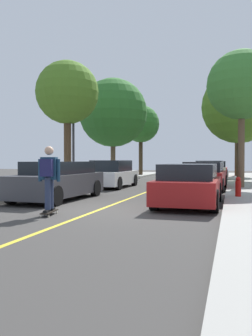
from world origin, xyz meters
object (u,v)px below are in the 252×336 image
street_tree_right_near (239,106)px  fire_hydrant (238,187)px  skateboard (49,212)px  parked_car_right_farthest (215,169)px  parked_car_left_nearest (58,181)px  parked_car_right_near (204,176)px  street_tree_right_far (237,114)px  parked_car_right_far (211,172)px  street_tree_left_nearest (67,93)px  parked_car_right_nearest (189,185)px  street_tree_left_near (113,113)px  skateboarder (49,174)px  parked_car_left_near (112,174)px  street_tree_right_nearest (242,85)px  street_tree_left_far (141,124)px  streetlamp (73,129)px

street_tree_right_near → fire_hydrant: street_tree_right_near is taller
skateboard → parked_car_right_farthest: bearing=81.6°
parked_car_left_nearest → fire_hydrant: parked_car_left_nearest is taller
parked_car_left_nearest → parked_car_right_near: (4.72, 6.02, -0.02)m
street_tree_right_far → skateboard: (-4.95, -22.53, -5.22)m
parked_car_right_far → street_tree_left_nearest: street_tree_left_nearest is taller
parked_car_right_nearest → parked_car_right_farthest: size_ratio=0.96×
parked_car_right_near → street_tree_left_near: bearing=141.6°
fire_hydrant → skateboarder: bearing=-133.5°
parked_car_right_near → parked_car_left_near: bearing=-179.4°
skateboard → fire_hydrant: bearing=46.3°
parked_car_right_nearest → street_tree_right_far: 20.09m
parked_car_left_near → street_tree_right_nearest: street_tree_right_nearest is taller
skateboard → parked_car_right_nearest: bearing=43.3°
parked_car_right_near → skateboard: 9.87m
parked_car_right_farthest → street_tree_left_far: bearing=179.9°
street_tree_right_far → skateboarder: 23.49m
streetlamp → parked_car_right_nearest: bearing=-38.9°
street_tree_left_far → streetlamp: bearing=-90.2°
street_tree_left_nearest → street_tree_right_near: bearing=44.8°
parked_car_left_near → street_tree_right_far: size_ratio=0.61×
parked_car_left_nearest → street_tree_left_near: size_ratio=0.67×
parked_car_right_far → street_tree_left_nearest: 10.57m
parked_car_right_near → skateboarder: 9.89m
parked_car_left_near → skateboarder: skateboarder is taller
parked_car_right_nearest → skateboard: size_ratio=4.89×
parked_car_right_near → skateboard: bearing=-109.2°
parked_car_left_near → parked_car_right_far: 7.36m
parked_car_left_nearest → parked_car_right_near: 7.65m
street_tree_right_near → skateboard: (-4.95, -15.62, -4.80)m
street_tree_left_near → street_tree_right_near: size_ratio=0.96×
parked_car_right_nearest → parked_car_right_farthest: bearing=90.0°
skateboard → streetlamp: bearing=111.3°
parked_car_right_farthest → street_tree_left_near: size_ratio=0.64×
parked_car_right_far → parked_car_right_farthest: bearing=90.0°
street_tree_left_nearest → street_tree_left_near: street_tree_left_near is taller
parked_car_right_nearest → skateboard: parked_car_right_nearest is taller
street_tree_left_nearest → parked_car_right_far: bearing=48.9°
street_tree_right_far → parked_car_right_near: bearing=-97.4°
skateboard → street_tree_right_nearest: bearing=62.3°
fire_hydrant → parked_car_left_nearest: bearing=-165.0°
street_tree_left_nearest → street_tree_right_far: size_ratio=0.87×
parked_car_left_near → street_tree_left_nearest: (-1.71, -1.73, 4.01)m
parked_car_left_near → street_tree_left_near: street_tree_left_near is taller
skateboarder → parked_car_left_nearest: bearing=114.1°
street_tree_left_near → street_tree_right_nearest: 9.56m
parked_car_left_nearest → parked_car_right_far: (4.72, 11.62, 0.01)m
parked_car_right_near → street_tree_left_nearest: (-6.43, -1.78, 4.03)m
parked_car_left_near → street_tree_right_far: street_tree_right_far is taller
street_tree_left_nearest → street_tree_right_far: street_tree_right_far is taller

